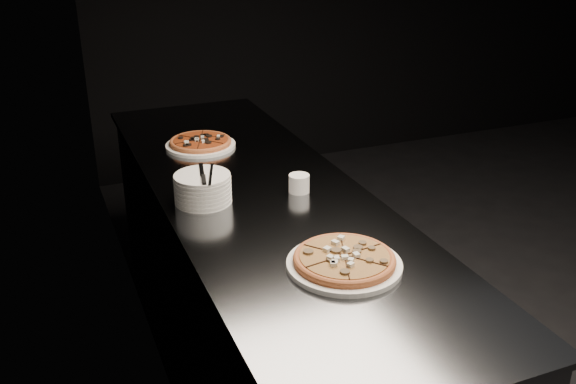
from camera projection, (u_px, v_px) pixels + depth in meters
name	position (u px, v px, depth m)	size (l,w,h in m)	color
wall_left	(149.00, 71.00, 2.07)	(0.02, 5.00, 2.80)	black
counter	(261.00, 294.00, 2.58)	(0.74, 2.44, 0.92)	slate
pizza_mushroom	(344.00, 261.00, 1.86)	(0.34, 0.34, 0.04)	white
pizza_tomato	(201.00, 143.00, 2.82)	(0.31, 0.31, 0.04)	white
plate_stack	(203.00, 188.00, 2.27)	(0.20, 0.20, 0.10)	white
cutlery	(205.00, 175.00, 2.24)	(0.11, 0.20, 0.01)	silver
ramekin	(299.00, 183.00, 2.36)	(0.08, 0.08, 0.07)	white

